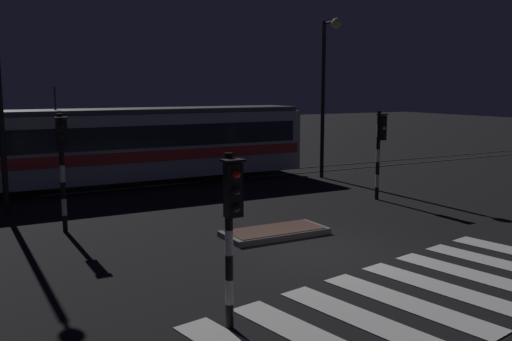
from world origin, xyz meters
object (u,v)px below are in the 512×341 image
(tram, at_px, (119,145))
(street_lamp_trackside_right, at_px, (327,79))
(traffic_light_corner_far_right, at_px, (380,142))
(traffic_light_corner_far_left, at_px, (62,155))
(traffic_light_corner_near_left, at_px, (231,216))

(tram, bearing_deg, street_lamp_trackside_right, -15.63)
(traffic_light_corner_far_right, distance_m, traffic_light_corner_far_left, 11.06)
(tram, bearing_deg, traffic_light_corner_far_right, -44.67)
(traffic_light_corner_far_right, bearing_deg, street_lamp_trackside_right, 76.47)
(traffic_light_corner_far_left, distance_m, traffic_light_corner_near_left, 8.27)
(traffic_light_corner_far_right, height_order, traffic_light_corner_near_left, traffic_light_corner_far_right)
(traffic_light_corner_far_right, height_order, street_lamp_trackside_right, street_lamp_trackside_right)
(traffic_light_corner_near_left, distance_m, tram, 15.10)
(traffic_light_corner_far_left, xyz_separation_m, street_lamp_trackside_right, (12.25, 4.31, 2.25))
(traffic_light_corner_far_left, xyz_separation_m, traffic_light_corner_near_left, (1.25, -8.17, -0.23))
(traffic_light_corner_far_right, distance_m, street_lamp_trackside_right, 5.67)
(traffic_light_corner_near_left, height_order, street_lamp_trackside_right, street_lamp_trackside_right)
(traffic_light_corner_far_left, relative_size, tram, 0.21)
(traffic_light_corner_far_right, distance_m, tram, 10.65)
(traffic_light_corner_far_left, height_order, traffic_light_corner_near_left, traffic_light_corner_far_left)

